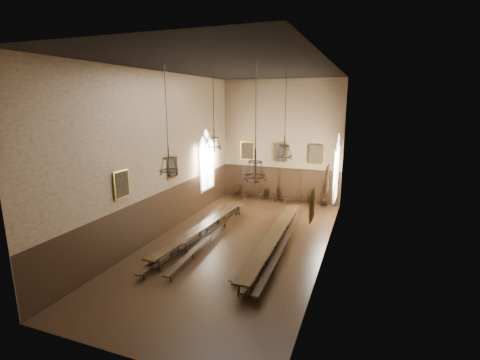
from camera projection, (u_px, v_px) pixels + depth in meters
The scene contains 34 objects.
floor at pixel (237, 244), 18.54m from camera, with size 9.00×18.00×0.02m, color black.
ceiling at pixel (237, 67), 16.52m from camera, with size 9.00×18.00×0.02m, color black.
wall_back at pixel (281, 141), 25.75m from camera, with size 9.00×0.02×9.00m, color #93775A.
wall_front at pixel (117, 214), 9.31m from camera, with size 9.00×0.02×9.00m, color #93775A.
wall_left at pixel (161, 156), 19.08m from camera, with size 0.02×18.00×9.00m, color #93775A.
wall_right at pixel (328, 167), 15.98m from camera, with size 0.02×18.00×9.00m, color #93775A.
wainscot_panelling at pixel (237, 222), 18.26m from camera, with size 9.00×18.00×2.50m, color black, non-canonical shape.
table_left at pixel (204, 231), 19.32m from camera, with size 1.24×9.62×0.75m.
table_right at pixel (274, 242), 17.75m from camera, with size 0.99×10.51×0.82m.
bench_left_outer at pixel (193, 233), 19.21m from camera, with size 0.89×10.55×0.47m.
bench_left_inner at pixel (211, 237), 18.80m from camera, with size 0.84×9.77×0.44m.
bench_right_inner at pixel (264, 242), 18.16m from camera, with size 0.31×9.26×0.42m.
bench_right_outer at pixel (284, 244), 17.71m from camera, with size 0.69×10.79×0.49m.
chair_0 at pixel (235, 193), 27.52m from camera, with size 0.57×0.57×1.03m.
chair_1 at pixel (246, 194), 27.10m from camera, with size 0.52×0.52×1.03m.
chair_2 at pixel (260, 196), 26.70m from camera, with size 0.53×0.53×0.97m.
chair_3 at pixel (272, 197), 26.39m from camera, with size 0.51×0.51×1.00m.
chair_4 at pixel (284, 198), 26.06m from camera, with size 0.45×0.45×0.97m.
chair_5 at pixel (299, 200), 25.75m from camera, with size 0.51×0.51×0.94m.
chair_6 at pixel (312, 202), 25.31m from camera, with size 0.41×0.41×0.86m.
chair_7 at pixel (324, 202), 25.12m from camera, with size 0.41×0.41×0.92m.
chandelier_back_left at pixel (214, 142), 20.13m from camera, with size 0.83×0.83×4.31m.
chandelier_back_right at pixel (284, 151), 19.48m from camera, with size 0.93×0.93×4.76m.
chandelier_front_left at pixel (169, 164), 15.54m from camera, with size 0.86×0.86×4.75m.
chandelier_front_right at pixel (255, 169), 14.60m from camera, with size 0.95×0.95×4.82m.
portrait_back_0 at pixel (247, 151), 26.71m from camera, with size 1.10×0.12×1.40m.
portrait_back_1 at pixel (280, 152), 25.81m from camera, with size 1.10×0.12×1.40m.
portrait_back_2 at pixel (315, 154), 24.92m from camera, with size 1.10×0.12×1.40m.
portrait_left_0 at pixel (173, 167), 20.13m from camera, with size 0.12×1.00×1.30m.
portrait_left_1 at pixel (122, 184), 16.02m from camera, with size 0.12×1.00×1.30m.
portrait_right_0 at pixel (327, 179), 17.12m from camera, with size 0.12×1.00×1.30m.
portrait_right_1 at pixel (313, 204), 13.02m from camera, with size 0.12×1.00×1.30m.
window_right at pixel (337, 169), 21.28m from camera, with size 0.20×2.20×4.60m, color white, non-canonical shape.
window_left at pixel (207, 160), 24.32m from camera, with size 0.20×2.20×4.60m, color white, non-canonical shape.
Camera 1 is at (6.23, -16.15, 7.47)m, focal length 26.00 mm.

